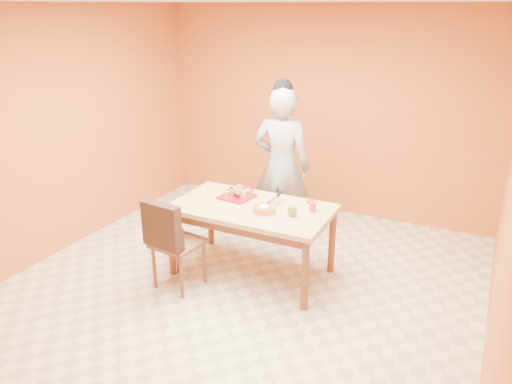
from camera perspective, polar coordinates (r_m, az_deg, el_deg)
The scene contains 16 objects.
floor at distance 5.02m, azimuth -2.45°, elevation -11.55°, with size 5.00×5.00×0.00m, color beige.
ceiling at distance 4.25m, azimuth -3.03°, elevation 21.00°, with size 5.00×5.00×0.00m, color silver.
wall_back at distance 6.67m, azimuth 7.86°, elevation 9.04°, with size 4.50×4.50×0.00m, color #BD682B.
wall_left at distance 5.85m, azimuth -22.51°, elevation 6.00°, with size 5.00×5.00×0.00m, color #BD682B.
dining_table at distance 5.08m, azimuth -0.47°, elevation -2.62°, with size 1.60×0.90×0.76m.
dining_chair at distance 4.97m, azimuth -9.04°, elevation -5.59°, with size 0.49×0.55×0.96m.
pastry_pile at distance 5.25m, azimuth -2.19°, elevation 0.04°, with size 0.29×0.29×0.09m, color tan, non-canonical shape.
person at distance 5.77m, azimuth 2.93°, elevation 2.95°, with size 0.67×0.44×1.84m, color gray.
pastry_platter at distance 5.27m, azimuth -2.18°, elevation -0.53°, with size 0.32×0.32×0.02m, color maroon.
red_dinner_plate at distance 5.46m, azimuth -1.67°, elevation 0.23°, with size 0.26×0.26×0.02m, color maroon.
white_cake_plate at distance 4.88m, azimuth 0.94°, elevation -2.33°, with size 0.25×0.25×0.01m, color silver.
sponge_cake at distance 4.87m, azimuth 0.94°, elevation -1.97°, with size 0.23×0.23×0.05m, color orange.
cake_server at distance 5.01m, azimuth 1.93°, elevation -0.93°, with size 0.05×0.26×0.01m, color silver.
egg_ornament at distance 4.80m, azimuth 4.17°, elevation -2.09°, with size 0.10×0.08×0.12m, color olive.
magenta_glass at distance 4.93m, azimuth 6.50°, elevation -1.70°, with size 0.07×0.07×0.09m, color #DB2072.
checker_tin at distance 5.15m, azimuth 6.34°, elevation -1.11°, with size 0.09×0.09×0.03m, color #37240F.
Camera 1 is at (2.07, -3.70, 2.67)m, focal length 35.00 mm.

